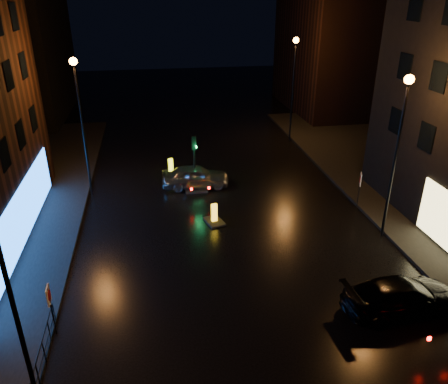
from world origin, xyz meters
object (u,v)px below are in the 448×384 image
(silver_hatchback, at_px, (196,176))
(bollard_near, at_px, (214,218))
(road_sign_left, at_px, (49,299))
(road_sign_right, at_px, (360,182))
(traffic_signal, at_px, (195,179))
(bollard_far, at_px, (171,170))
(dark_sedan, at_px, (402,296))

(silver_hatchback, relative_size, bollard_near, 2.92)
(bollard_near, xyz_separation_m, road_sign_left, (-7.21, -7.49, 1.37))
(silver_hatchback, height_order, road_sign_right, road_sign_right)
(traffic_signal, distance_m, bollard_far, 2.82)
(silver_hatchback, xyz_separation_m, bollard_far, (-1.46, 2.54, -0.49))
(dark_sedan, xyz_separation_m, road_sign_right, (2.28, 8.76, 0.98))
(traffic_signal, xyz_separation_m, road_sign_right, (9.10, -4.81, 1.18))
(traffic_signal, xyz_separation_m, bollard_near, (0.51, -5.06, -0.25))
(bollard_near, bearing_deg, dark_sedan, -68.91)
(dark_sedan, xyz_separation_m, bollard_far, (-8.24, 15.99, -0.46))
(dark_sedan, bearing_deg, road_sign_left, 82.70)
(bollard_far, bearing_deg, dark_sedan, -84.96)
(road_sign_left, bearing_deg, bollard_far, 68.75)
(bollard_near, distance_m, road_sign_left, 10.49)
(traffic_signal, distance_m, road_sign_right, 10.35)
(bollard_far, distance_m, road_sign_right, 12.84)
(silver_hatchback, bearing_deg, road_sign_right, -115.18)
(bollard_far, xyz_separation_m, road_sign_left, (-5.27, -14.98, 1.37))
(silver_hatchback, distance_m, dark_sedan, 15.06)
(bollard_far, height_order, road_sign_right, road_sign_right)
(traffic_signal, height_order, road_sign_right, traffic_signal)
(bollard_far, bearing_deg, road_sign_right, -56.71)
(silver_hatchback, relative_size, road_sign_right, 1.92)
(bollard_near, bearing_deg, road_sign_right, -13.75)
(road_sign_left, bearing_deg, road_sign_right, 24.29)
(traffic_signal, xyz_separation_m, silver_hatchback, (0.03, -0.12, 0.23))
(bollard_near, bearing_deg, traffic_signal, 80.31)
(silver_hatchback, xyz_separation_m, road_sign_right, (9.06, -4.69, 0.95))
(road_sign_right, bearing_deg, dark_sedan, 98.30)
(silver_hatchback, distance_m, road_sign_left, 14.17)
(bollard_far, bearing_deg, road_sign_left, -131.62)
(road_sign_right, bearing_deg, silver_hatchback, -4.45)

